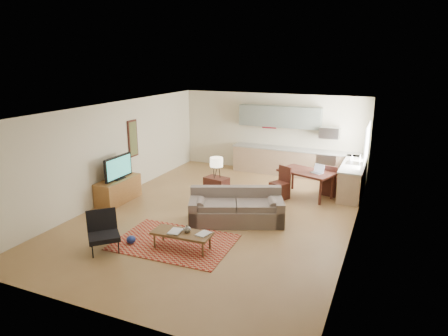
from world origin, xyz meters
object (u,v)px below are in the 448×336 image
at_px(sofa, 236,207).
at_px(dining_table, 306,184).
at_px(tv_credenza, 118,190).
at_px(console_table, 217,190).
at_px(coffee_table, 182,240).
at_px(armchair, 103,232).

xyz_separation_m(sofa, dining_table, (1.14, 2.55, -0.02)).
xyz_separation_m(tv_credenza, dining_table, (4.69, 2.47, 0.05)).
bearing_deg(dining_table, console_table, -125.95).
relative_size(coffee_table, dining_table, 0.84).
distance_m(tv_credenza, console_table, 2.73).
bearing_deg(coffee_table, armchair, -156.53).
bearing_deg(tv_credenza, console_table, 21.56).
height_order(coffee_table, tv_credenza, tv_credenza).
distance_m(coffee_table, dining_table, 4.60).
distance_m(coffee_table, tv_credenza, 3.53).
bearing_deg(sofa, console_table, 109.72).
height_order(armchair, tv_credenza, armchair).
bearing_deg(coffee_table, tv_credenza, 146.75).
relative_size(coffee_table, tv_credenza, 0.90).
bearing_deg(coffee_table, sofa, 70.80).
distance_m(sofa, console_table, 1.48).
relative_size(armchair, dining_table, 0.54).
relative_size(sofa, dining_table, 1.55).
height_order(sofa, armchair, sofa).
bearing_deg(sofa, tv_credenza, 155.42).
distance_m(sofa, coffee_table, 1.82).
bearing_deg(dining_table, coffee_table, -91.52).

